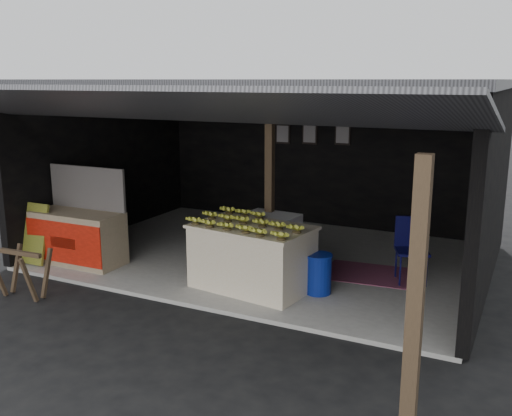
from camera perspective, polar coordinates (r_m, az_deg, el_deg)
The scene contains 13 objects.
ground at distance 7.87m, azimuth -6.67°, elevation -9.89°, with size 80.00×80.00×0.00m, color black.
concrete_slab at distance 9.92m, azimuth 1.23°, elevation -4.80°, with size 7.00×5.00×0.06m, color gray.
shophouse at distance 9.79m, azimuth 2.09°, elevation 7.34°, with size 7.40×7.29×3.02m.
banana_table at distance 8.22m, azimuth -0.41°, elevation -4.91°, with size 1.80×1.24×0.93m.
banana_pile at distance 8.07m, azimuth -0.41°, elevation -1.15°, with size 1.56×0.93×0.18m, color gold, non-canonical shape.
white_crate at distance 8.94m, azimuth 1.51°, elevation -3.50°, with size 0.87×0.63×0.92m.
neighbor_stall at distance 9.79m, azimuth -17.32°, elevation -2.57°, with size 1.53×0.71×1.57m.
green_signboard at distance 10.05m, azimuth -21.63°, elevation -2.34°, with size 0.67×0.04×1.00m, color black.
sawhorse at distance 8.66m, azimuth -22.38°, elevation -5.61°, with size 0.72×0.64×0.69m.
water_barrel at distance 8.13m, azimuth 6.26°, elevation -6.65°, with size 0.37×0.37×0.54m, color navy.
plastic_chair at distance 8.81m, azimuth 15.25°, elevation -3.45°, with size 0.59×0.59×0.97m.
magenta_rug at distance 9.08m, azimuth 11.75°, elevation -6.52°, with size 1.50×1.00×0.01m, color maroon.
picture_frames at distance 11.78m, azimuth 5.55°, elevation 7.37°, with size 1.62×0.04×0.46m.
Camera 1 is at (4.02, -6.06, 3.02)m, focal length 40.00 mm.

